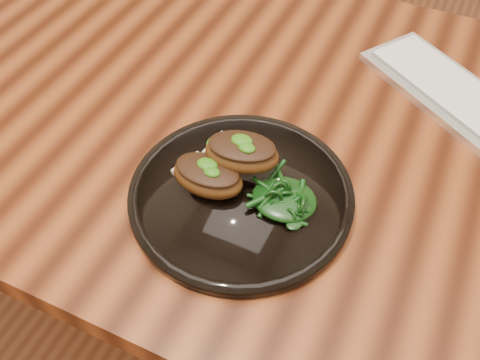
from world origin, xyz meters
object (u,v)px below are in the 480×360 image
at_px(plate, 241,195).
at_px(greens_heap, 285,196).
at_px(desk, 287,158).
at_px(keyboard, 475,111).
at_px(lamb_chop_front, 208,175).

height_order(plate, greens_heap, greens_heap).
bearing_deg(desk, keyboard, 27.48).
xyz_separation_m(plate, greens_heap, (0.06, 0.01, 0.02)).
bearing_deg(desk, lamb_chop_front, -104.40).
distance_m(plate, lamb_chop_front, 0.05).
bearing_deg(keyboard, plate, -130.12).
relative_size(plate, greens_heap, 3.52).
bearing_deg(keyboard, desk, -152.52).
xyz_separation_m(lamb_chop_front, greens_heap, (0.10, 0.02, -0.01)).
bearing_deg(lamb_chop_front, greens_heap, 8.80).
distance_m(lamb_chop_front, greens_heap, 0.10).
bearing_deg(plate, keyboard, 49.88).
bearing_deg(greens_heap, plate, -174.81).
bearing_deg(lamb_chop_front, plate, 13.57).
relative_size(plate, keyboard, 0.74).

